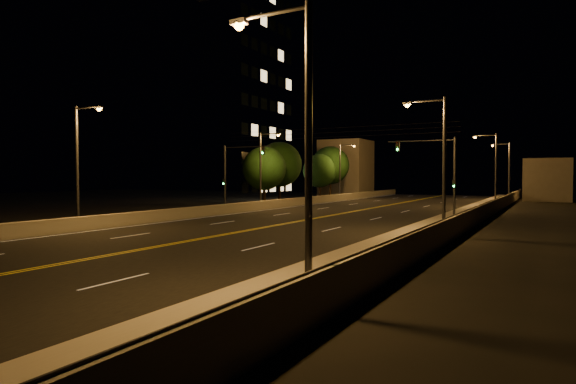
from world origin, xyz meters
The scene contains 24 objects.
road centered at (0.00, 20.00, 0.01)m, with size 18.00×120.00×0.02m, color black.
sidewalk centered at (10.80, 20.00, 0.15)m, with size 3.60×120.00×0.30m, color gray.
curb centered at (8.93, 20.00, 0.07)m, with size 0.14×120.00×0.15m, color gray.
parapet_wall centered at (12.45, 20.00, 0.80)m, with size 0.30×120.00×1.00m, color #9E9784.
jersey_barrier centered at (-9.33, 20.00, 0.47)m, with size 0.45×120.00×0.93m, color #9E9784.
distant_building_right centered at (16.50, 68.57, 2.97)m, with size 6.00×10.00×5.93m, color gray.
distant_building_left centered at (-16.00, 72.12, 4.97)m, with size 8.00×8.00×9.95m, color gray.
parapet_rail centered at (12.45, 20.00, 1.33)m, with size 0.06×0.06×120.00m, color black.
lane_markings centered at (0.00, 19.93, 0.02)m, with size 17.32×116.00×0.00m.
streetlight_0 centered at (11.49, 1.52, 4.76)m, with size 2.55×0.28×8.15m.
streetlight_1 centered at (11.49, 19.12, 4.76)m, with size 2.55×0.28×8.15m.
streetlight_2 centered at (11.49, 46.95, 4.76)m, with size 2.55×0.28×8.15m.
streetlight_3 centered at (11.49, 63.93, 4.76)m, with size 2.55×0.28×8.15m.
streetlight_4 centered at (-9.89, 11.22, 4.76)m, with size 2.55×0.28×8.15m.
streetlight_5 centered at (-9.89, 33.84, 4.76)m, with size 2.55×0.28×8.15m.
streetlight_6 centered at (-9.89, 55.57, 4.76)m, with size 2.55×0.28×8.15m.
traffic_signal_right centered at (10.03, 26.93, 4.02)m, with size 5.11×0.31×6.41m.
traffic_signal_left centered at (-8.83, 26.93, 4.02)m, with size 5.11×0.31×6.41m.
overhead_wires centered at (0.00, 29.50, 7.40)m, with size 22.00×0.03×0.83m.
building_tower centered at (-30.68, 49.33, 15.66)m, with size 24.00×15.00×32.46m.
tree_0 centered at (-12.66, 38.53, 4.42)m, with size 5.17×5.17×7.01m.
tree_1 centered at (-13.97, 44.35, 5.02)m, with size 5.87×5.87×7.96m.
tree_2 centered at (-13.41, 55.41, 4.27)m, with size 5.01×5.01×6.79m.
tree_3 centered at (-14.04, 60.68, 5.20)m, with size 6.08×6.08×8.24m.
Camera 1 is at (17.47, -9.78, 3.61)m, focal length 30.00 mm.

